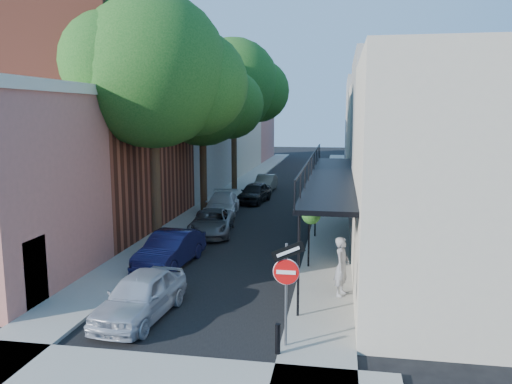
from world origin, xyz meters
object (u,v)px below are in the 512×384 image
at_px(bollard, 278,339).
at_px(parked_car_e, 254,193).
at_px(pedestrian, 342,266).
at_px(oak_mid, 209,98).
at_px(parked_car_c, 212,223).
at_px(parked_car_d, 222,204).
at_px(parked_car_a, 140,296).
at_px(parked_car_b, 170,249).
at_px(oak_near, 164,75).
at_px(parked_car_f, 266,183).
at_px(sign_post, 286,276).
at_px(oak_far, 240,86).

distance_m(bollard, parked_car_e, 22.40).
bearing_deg(pedestrian, parked_car_e, 36.16).
relative_size(oak_mid, parked_car_c, 2.28).
bearing_deg(parked_car_d, pedestrian, -67.42).
bearing_deg(parked_car_e, oak_mid, -108.25).
height_order(parked_car_a, parked_car_b, same).
xyz_separation_m(bollard, oak_near, (-6.37, 9.76, 7.36)).
distance_m(oak_mid, parked_car_a, 17.23).
bearing_deg(bollard, pedestrian, 70.38).
relative_size(bollard, oak_mid, 0.08).
relative_size(oak_mid, parked_car_f, 2.60).
relative_size(bollard, parked_car_a, 0.19).
bearing_deg(sign_post, parked_car_a, 163.55).
distance_m(bollard, parked_car_a, 4.81).
bearing_deg(parked_car_f, parked_car_e, -88.55).
bearing_deg(sign_post, parked_car_b, 129.97).
height_order(parked_car_b, parked_car_e, parked_car_b).
xyz_separation_m(oak_mid, parked_car_c, (1.43, -5.26, -6.43)).
distance_m(sign_post, parked_car_c, 13.13).
relative_size(oak_near, parked_car_c, 2.55).
bearing_deg(oak_mid, parked_car_a, -82.92).
height_order(sign_post, bollard, sign_post).
height_order(parked_car_a, parked_car_d, parked_car_a).
bearing_deg(oak_near, parked_car_f, 83.59).
relative_size(bollard, parked_car_e, 0.20).
xyz_separation_m(oak_mid, oak_far, (0.06, 9.04, 1.20)).
height_order(parked_car_f, pedestrian, pedestrian).
relative_size(parked_car_b, parked_car_d, 0.92).
distance_m(oak_mid, parked_car_c, 8.43).
bearing_deg(parked_car_e, parked_car_f, 97.23).
bearing_deg(bollard, oak_near, 123.12).
bearing_deg(oak_near, oak_far, 89.96).
xyz_separation_m(parked_car_a, parked_car_b, (-0.85, 5.14, -0.00)).
bearing_deg(parked_car_e, parked_car_a, -82.90).
distance_m(parked_car_c, parked_car_d, 4.88).
bearing_deg(parked_car_b, bollard, -47.07).
height_order(oak_far, parked_car_c, oak_far).
height_order(sign_post, parked_car_f, sign_post).
bearing_deg(oak_mid, parked_car_b, -84.03).
bearing_deg(parked_car_d, oak_near, -102.52).
height_order(oak_far, parked_car_e, oak_far).
bearing_deg(parked_car_f, oak_near, -94.96).
xyz_separation_m(parked_car_d, parked_car_e, (1.20, 4.65, 0.03)).
bearing_deg(parked_car_c, oak_mid, 97.72).
height_order(bollard, parked_car_a, parked_car_a).
relative_size(oak_far, parked_car_e, 2.91).
distance_m(oak_far, parked_car_b, 21.21).
bearing_deg(parked_car_b, oak_far, 98.81).
xyz_separation_m(oak_far, parked_car_f, (1.95, 0.49, -7.61)).
relative_size(oak_far, pedestrian, 5.95).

